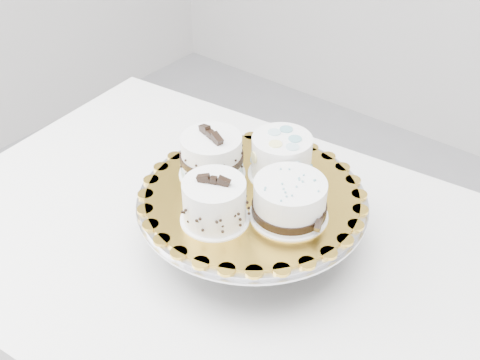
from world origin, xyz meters
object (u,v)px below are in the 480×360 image
Objects in this scene: table at (233,273)px; cake_banded at (212,158)px; cake_stand at (252,211)px; cake_swirl at (214,202)px; cake_dots at (281,156)px; cake_ribbon at (290,201)px; cake_board at (252,195)px.

cake_banded reaches higher than table.
table is at bearing -146.25° from cake_stand.
cake_banded is at bearing 109.27° from cake_swirl.
table is 9.39× the size of cake_banded.
cake_stand is 0.12m from cake_swirl.
cake_banded is (-0.09, -0.00, 0.07)m from cake_stand.
cake_banded is at bearing -122.51° from cake_dots.
cake_dots is (0.09, 0.08, 0.00)m from cake_banded.
cake_banded reaches higher than cake_dots.
cake_banded reaches higher than cake_ribbon.
table is 9.36× the size of cake_swirl.
cake_board is at bearing 28.18° from table.
cake_dots is at bearing 55.30° from cake_banded.
cake_swirl is 1.00× the size of cake_banded.
cake_ribbon is (0.09, 0.08, -0.00)m from cake_swirl.
cake_board is 0.09m from cake_dots.
cake_banded is 0.88× the size of cake_ribbon.
cake_swirl is at bearing -93.62° from cake_stand.
cake_swirl is at bearing -30.49° from cake_banded.
cake_swirl is at bearing -93.62° from cake_board.
cake_banded is 0.17m from cake_ribbon.
cake_dots is (0.01, 0.07, 0.04)m from cake_board.
cake_stand is at bearing 152.76° from cake_ribbon.
cake_stand is 0.04m from cake_board.
cake_ribbon is at bearing -0.34° from table.
cake_board is 0.09m from cake_ribbon.
cake_board is 2.77× the size of cake_banded.
cake_board is (0.00, 0.00, 0.04)m from cake_stand.
cake_board is at bearing -75.16° from cake_dots.
cake_stand is 2.64× the size of cake_ribbon.
cake_board is 2.43× the size of cake_ribbon.
cake_board is 2.76× the size of cake_swirl.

